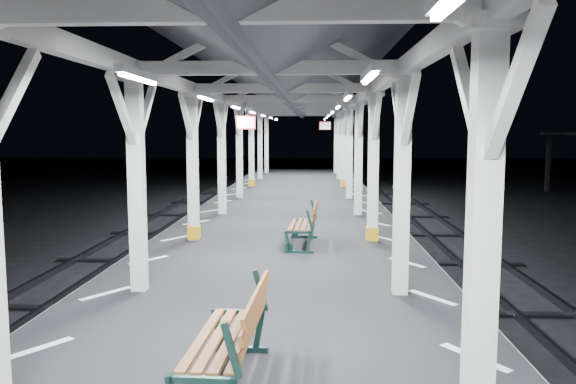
{
  "coord_description": "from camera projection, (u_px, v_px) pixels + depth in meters",
  "views": [
    {
      "loc": [
        0.67,
        -10.37,
        3.47
      ],
      "look_at": [
        0.16,
        1.13,
        2.2
      ],
      "focal_mm": 35.0,
      "sensor_mm": 36.0,
      "label": 1
    }
  ],
  "objects": [
    {
      "name": "bench_near",
      "position": [
        235.0,
        336.0,
        5.36
      ],
      "size": [
        0.74,
        1.8,
        0.96
      ],
      "rotation": [
        0.0,
        0.0,
        -0.04
      ],
      "color": "#15302A",
      "rests_on": "platform"
    },
    {
      "name": "track_left",
      "position": [
        21.0,
        305.0,
        10.92
      ],
      "size": [
        2.2,
        60.0,
        0.16
      ],
      "color": "#2D2D33",
      "rests_on": "ground"
    },
    {
      "name": "ground",
      "position": [
        277.0,
        313.0,
        10.7
      ],
      "size": [
        120.0,
        120.0,
        0.0
      ],
      "primitive_type": "plane",
      "color": "black",
      "rests_on": "ground"
    },
    {
      "name": "platform",
      "position": [
        277.0,
        287.0,
        10.65
      ],
      "size": [
        6.0,
        50.0,
        1.0
      ],
      "primitive_type": "cube",
      "color": "black",
      "rests_on": "ground"
    },
    {
      "name": "hazard_stripes_right",
      "position": [
        407.0,
        263.0,
        10.49
      ],
      "size": [
        1.0,
        48.0,
        0.01
      ],
      "primitive_type": "cube",
      "color": "silver",
      "rests_on": "platform"
    },
    {
      "name": "hazard_stripes_left",
      "position": [
        149.0,
        260.0,
        10.7
      ],
      "size": [
        1.0,
        48.0,
        0.01
      ],
      "primitive_type": "cube",
      "color": "silver",
      "rests_on": "platform"
    },
    {
      "name": "bench_mid",
      "position": [
        306.0,
        223.0,
        12.03
      ],
      "size": [
        0.7,
        1.69,
        0.9
      ],
      "rotation": [
        0.0,
        0.0,
        -0.05
      ],
      "color": "#15302A",
      "rests_on": "platform"
    },
    {
      "name": "canopy",
      "position": [
        276.0,
        70.0,
        10.18
      ],
      "size": [
        5.4,
        49.0,
        4.65
      ],
      "color": "silver",
      "rests_on": "platform"
    },
    {
      "name": "track_right",
      "position": [
        544.0,
        313.0,
        10.48
      ],
      "size": [
        2.2,
        60.0,
        0.16
      ],
      "color": "#2D2D33",
      "rests_on": "ground"
    }
  ]
}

